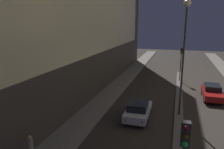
{
  "coord_description": "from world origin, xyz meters",
  "views": [
    {
      "loc": [
        -0.43,
        -3.3,
        8.14
      ],
      "look_at": [
        -7.7,
        20.52,
        2.21
      ],
      "focal_mm": 35.0,
      "sensor_mm": 36.0,
      "label": 1
    }
  ],
  "objects_px": {
    "street_lamp": "(185,35)",
    "pedestrian_on_left_sidewalk": "(30,149)",
    "car_left_lane": "(138,110)",
    "traffic_light_mid": "(181,56)",
    "car_right_lane": "(212,92)"
  },
  "relations": [
    {
      "from": "street_lamp",
      "to": "pedestrian_on_left_sidewalk",
      "type": "relative_size",
      "value": 5.44
    },
    {
      "from": "car_left_lane",
      "to": "pedestrian_on_left_sidewalk",
      "type": "height_order",
      "value": "pedestrian_on_left_sidewalk"
    },
    {
      "from": "traffic_light_mid",
      "to": "car_right_lane",
      "type": "distance_m",
      "value": 7.86
    },
    {
      "from": "street_lamp",
      "to": "pedestrian_on_left_sidewalk",
      "type": "height_order",
      "value": "street_lamp"
    },
    {
      "from": "car_left_lane",
      "to": "pedestrian_on_left_sidewalk",
      "type": "distance_m",
      "value": 9.46
    },
    {
      "from": "traffic_light_mid",
      "to": "pedestrian_on_left_sidewalk",
      "type": "relative_size",
      "value": 2.6
    },
    {
      "from": "car_right_lane",
      "to": "traffic_light_mid",
      "type": "bearing_deg",
      "value": 117.68
    },
    {
      "from": "street_lamp",
      "to": "car_right_lane",
      "type": "height_order",
      "value": "street_lamp"
    },
    {
      "from": "traffic_light_mid",
      "to": "car_right_lane",
      "type": "height_order",
      "value": "traffic_light_mid"
    },
    {
      "from": "street_lamp",
      "to": "car_left_lane",
      "type": "relative_size",
      "value": 2.36
    },
    {
      "from": "car_left_lane",
      "to": "car_right_lane",
      "type": "bearing_deg",
      "value": 47.7
    },
    {
      "from": "street_lamp",
      "to": "car_left_lane",
      "type": "height_order",
      "value": "street_lamp"
    },
    {
      "from": "traffic_light_mid",
      "to": "street_lamp",
      "type": "height_order",
      "value": "street_lamp"
    },
    {
      "from": "traffic_light_mid",
      "to": "street_lamp",
      "type": "bearing_deg",
      "value": -90.0
    },
    {
      "from": "traffic_light_mid",
      "to": "street_lamp",
      "type": "distance_m",
      "value": 12.78
    }
  ]
}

